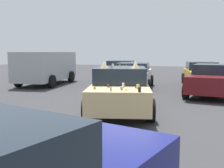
{
  "coord_description": "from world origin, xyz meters",
  "views": [
    {
      "loc": [
        -8.33,
        -3.24,
        1.96
      ],
      "look_at": [
        0.0,
        0.3,
        0.9
      ],
      "focal_mm": 43.59,
      "sensor_mm": 36.0,
      "label": 1
    }
  ],
  "objects_px": {
    "art_car_decorated": "(120,89)",
    "parked_sedan_behind_left": "(134,75)",
    "parked_sedan_near_left": "(212,80)",
    "parked_van_row_back_center": "(47,66)",
    "parked_sedan_row_back_far": "(121,71)",
    "parked_sedan_behind_right": "(202,74)"
  },
  "relations": [
    {
      "from": "art_car_decorated",
      "to": "parked_sedan_behind_left",
      "type": "height_order",
      "value": "art_car_decorated"
    },
    {
      "from": "parked_van_row_back_center",
      "to": "parked_sedan_behind_left",
      "type": "height_order",
      "value": "parked_van_row_back_center"
    },
    {
      "from": "parked_sedan_row_back_far",
      "to": "parked_sedan_behind_right",
      "type": "xyz_separation_m",
      "value": [
        -0.16,
        -5.15,
        -0.02
      ]
    },
    {
      "from": "parked_sedan_behind_left",
      "to": "parked_sedan_row_back_far",
      "type": "bearing_deg",
      "value": 21.05
    },
    {
      "from": "parked_sedan_near_left",
      "to": "parked_van_row_back_center",
      "type": "bearing_deg",
      "value": -90.76
    },
    {
      "from": "art_car_decorated",
      "to": "parked_van_row_back_center",
      "type": "distance_m",
      "value": 8.75
    },
    {
      "from": "parked_sedan_row_back_far",
      "to": "parked_sedan_behind_left",
      "type": "height_order",
      "value": "parked_sedan_row_back_far"
    },
    {
      "from": "parked_sedan_row_back_far",
      "to": "parked_sedan_near_left",
      "type": "bearing_deg",
      "value": -137.49
    },
    {
      "from": "parked_van_row_back_center",
      "to": "parked_sedan_near_left",
      "type": "distance_m",
      "value": 9.62
    },
    {
      "from": "parked_sedan_behind_right",
      "to": "parked_sedan_row_back_far",
      "type": "bearing_deg",
      "value": -105.92
    },
    {
      "from": "art_car_decorated",
      "to": "parked_sedan_near_left",
      "type": "height_order",
      "value": "art_car_decorated"
    },
    {
      "from": "art_car_decorated",
      "to": "parked_sedan_behind_right",
      "type": "xyz_separation_m",
      "value": [
        8.43,
        -1.87,
        -0.04
      ]
    },
    {
      "from": "parked_sedan_behind_right",
      "to": "parked_sedan_behind_left",
      "type": "bearing_deg",
      "value": -65.12
    },
    {
      "from": "art_car_decorated",
      "to": "parked_sedan_row_back_far",
      "type": "distance_m",
      "value": 9.2
    },
    {
      "from": "art_car_decorated",
      "to": "parked_sedan_near_left",
      "type": "distance_m",
      "value": 5.24
    },
    {
      "from": "parked_van_row_back_center",
      "to": "parked_sedan_behind_right",
      "type": "height_order",
      "value": "parked_van_row_back_center"
    },
    {
      "from": "parked_van_row_back_center",
      "to": "parked_sedan_behind_right",
      "type": "relative_size",
      "value": 1.18
    },
    {
      "from": "art_car_decorated",
      "to": "parked_sedan_near_left",
      "type": "relative_size",
      "value": 1.16
    },
    {
      "from": "parked_sedan_behind_left",
      "to": "parked_sedan_near_left",
      "type": "xyz_separation_m",
      "value": [
        -1.23,
        -4.1,
        0.02
      ]
    },
    {
      "from": "parked_sedan_behind_left",
      "to": "parked_sedan_near_left",
      "type": "distance_m",
      "value": 4.29
    },
    {
      "from": "parked_sedan_behind_left",
      "to": "parked_sedan_near_left",
      "type": "bearing_deg",
      "value": -118.39
    },
    {
      "from": "parked_van_row_back_center",
      "to": "parked_sedan_row_back_far",
      "type": "distance_m",
      "value": 4.9
    }
  ]
}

